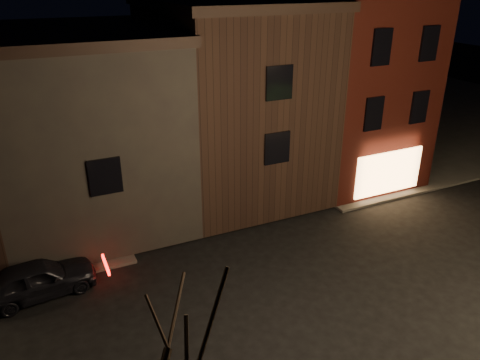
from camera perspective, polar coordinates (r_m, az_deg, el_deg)
name	(u,v)px	position (r m, az deg, el deg)	size (l,w,h in m)	color
ground	(313,302)	(17.16, 8.86, -14.44)	(120.00, 120.00, 0.00)	black
sidewalk_far_right	(379,105)	(43.02, 16.56, 8.70)	(30.00, 30.00, 0.12)	#2D2B28
corner_building	(347,78)	(26.44, 12.86, 12.00)	(6.50, 8.50, 10.50)	#3D100B
row_building_a	(229,97)	(24.13, -1.36, 10.10)	(7.30, 10.30, 9.40)	black
row_building_b	(83,124)	(22.43, -18.63, 6.47)	(7.80, 10.30, 8.40)	black
parked_car_a	(38,279)	(18.33, -23.45, -11.02)	(1.60, 3.97, 1.35)	black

